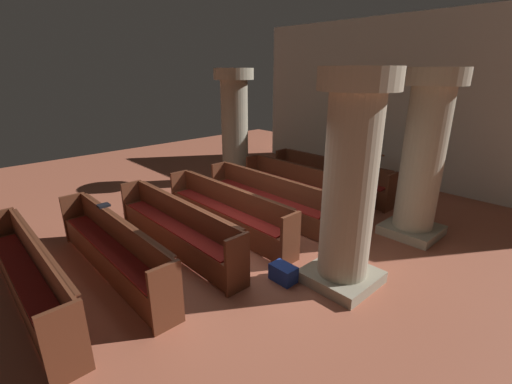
% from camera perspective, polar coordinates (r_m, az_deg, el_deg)
% --- Properties ---
extents(ground_plane, '(19.20, 19.20, 0.00)m').
position_cam_1_polar(ground_plane, '(6.56, -2.95, -8.98)').
color(ground_plane, '#AD5B42').
extents(back_wall, '(10.00, 0.16, 4.50)m').
position_cam_1_polar(back_wall, '(10.77, 23.10, 13.28)').
color(back_wall, silver).
rests_on(back_wall, ground).
extents(pew_row_0, '(3.47, 0.46, 0.90)m').
position_cam_1_polar(pew_row_0, '(9.37, 11.86, 2.66)').
color(pew_row_0, brown).
rests_on(pew_row_0, ground).
extents(pew_row_1, '(3.47, 0.46, 0.90)m').
position_cam_1_polar(pew_row_1, '(8.49, 7.36, 1.20)').
color(pew_row_1, brown).
rests_on(pew_row_1, ground).
extents(pew_row_2, '(3.47, 0.47, 0.90)m').
position_cam_1_polar(pew_row_2, '(7.69, 1.88, -0.60)').
color(pew_row_2, brown).
rests_on(pew_row_2, ground).
extents(pew_row_3, '(3.47, 0.46, 0.90)m').
position_cam_1_polar(pew_row_3, '(6.98, -4.80, -2.78)').
color(pew_row_3, brown).
rests_on(pew_row_3, ground).
extents(pew_row_4, '(3.47, 0.46, 0.90)m').
position_cam_1_polar(pew_row_4, '(6.40, -12.86, -5.35)').
color(pew_row_4, brown).
rests_on(pew_row_4, ground).
extents(pew_row_5, '(3.47, 0.47, 0.90)m').
position_cam_1_polar(pew_row_5, '(5.99, -22.37, -8.21)').
color(pew_row_5, brown).
rests_on(pew_row_5, ground).
extents(pew_row_6, '(3.47, 0.46, 0.90)m').
position_cam_1_polar(pew_row_6, '(5.77, -33.09, -11.12)').
color(pew_row_6, brown).
rests_on(pew_row_6, ground).
extents(pillar_aisle_side, '(1.08, 1.08, 3.15)m').
position_cam_1_polar(pillar_aisle_side, '(7.19, 25.62, 5.70)').
color(pillar_aisle_side, '#9F967E').
rests_on(pillar_aisle_side, ground).
extents(pillar_far_side, '(1.08, 1.08, 3.15)m').
position_cam_1_polar(pillar_far_side, '(10.04, -3.50, 10.91)').
color(pillar_far_side, '#9F967E').
rests_on(pillar_far_side, ground).
extents(pillar_aisle_rear, '(1.07, 1.07, 3.15)m').
position_cam_1_polar(pillar_aisle_rear, '(5.06, 15.06, 1.86)').
color(pillar_aisle_rear, '#9F967E').
rests_on(pillar_aisle_rear, ground).
extents(lectern, '(0.48, 0.45, 1.08)m').
position_cam_1_polar(lectern, '(9.95, 18.20, 2.87)').
color(lectern, brown).
rests_on(lectern, ground).
extents(hymn_book, '(0.16, 0.19, 0.04)m').
position_cam_1_polar(hymn_book, '(6.49, -23.58, -2.02)').
color(hymn_book, black).
rests_on(hymn_book, pew_row_5).
extents(kneeler_box_blue, '(0.40, 0.26, 0.26)m').
position_cam_1_polar(kneeler_box_blue, '(5.57, 4.46, -13.04)').
color(kneeler_box_blue, navy).
rests_on(kneeler_box_blue, ground).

